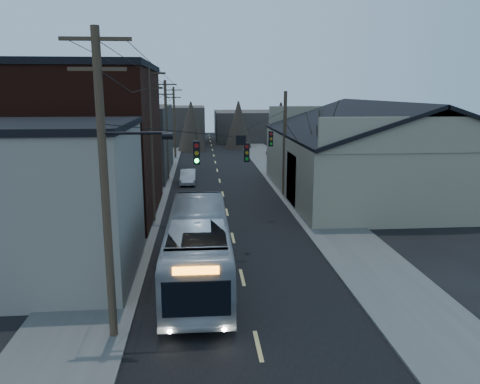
% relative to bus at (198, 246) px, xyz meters
% --- Properties ---
extents(ground, '(160.00, 160.00, 0.00)m').
position_rel_bus_xyz_m(ground, '(2.01, -8.04, -1.61)').
color(ground, black).
rests_on(ground, ground).
extents(road_surface, '(9.00, 110.00, 0.02)m').
position_rel_bus_xyz_m(road_surface, '(2.01, 21.96, -1.60)').
color(road_surface, black).
rests_on(road_surface, ground).
extents(sidewalk_left, '(4.00, 110.00, 0.12)m').
position_rel_bus_xyz_m(sidewalk_left, '(-4.49, 21.96, -1.55)').
color(sidewalk_left, '#474744').
rests_on(sidewalk_left, ground).
extents(sidewalk_right, '(4.00, 110.00, 0.12)m').
position_rel_bus_xyz_m(sidewalk_right, '(8.51, 21.96, -1.55)').
color(sidewalk_right, '#474744').
rests_on(sidewalk_right, ground).
extents(building_clapboard, '(8.00, 8.00, 7.00)m').
position_rel_bus_xyz_m(building_clapboard, '(-6.99, 0.96, 1.89)').
color(building_clapboard, gray).
rests_on(building_clapboard, ground).
extents(building_brick, '(10.00, 12.00, 10.00)m').
position_rel_bus_xyz_m(building_brick, '(-7.99, 11.96, 3.39)').
color(building_brick, black).
rests_on(building_brick, ground).
extents(building_left_far, '(9.00, 14.00, 7.00)m').
position_rel_bus_xyz_m(building_left_far, '(-7.49, 27.96, 1.89)').
color(building_left_far, '#36302B').
rests_on(building_left_far, ground).
extents(warehouse, '(16.16, 20.60, 7.73)m').
position_rel_bus_xyz_m(warehouse, '(15.01, 16.96, 1.09)').
color(warehouse, gray).
rests_on(warehouse, ground).
extents(building_far_left, '(10.00, 12.00, 6.00)m').
position_rel_bus_xyz_m(building_far_left, '(-3.99, 56.96, 1.39)').
color(building_far_left, '#36302B').
rests_on(building_far_left, ground).
extents(building_far_right, '(12.00, 14.00, 5.00)m').
position_rel_bus_xyz_m(building_far_right, '(9.01, 61.96, 0.89)').
color(building_far_right, '#36302B').
rests_on(building_far_right, ground).
extents(bare_tree, '(0.40, 0.40, 7.20)m').
position_rel_bus_xyz_m(bare_tree, '(8.51, 11.96, 1.99)').
color(bare_tree, black).
rests_on(bare_tree, ground).
extents(utility_lines, '(11.24, 45.28, 10.50)m').
position_rel_bus_xyz_m(utility_lines, '(-1.10, 16.10, 3.35)').
color(utility_lines, '#382B1E').
rests_on(utility_lines, ground).
extents(bus, '(2.82, 11.58, 3.22)m').
position_rel_bus_xyz_m(bus, '(0.00, 0.00, 0.00)').
color(bus, '#A2A7AE').
rests_on(bus, ground).
extents(parked_car, '(1.41, 3.98, 1.31)m').
position_rel_bus_xyz_m(parked_car, '(-0.99, 22.82, -0.95)').
color(parked_car, '#A3A6AB').
rests_on(parked_car, ground).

